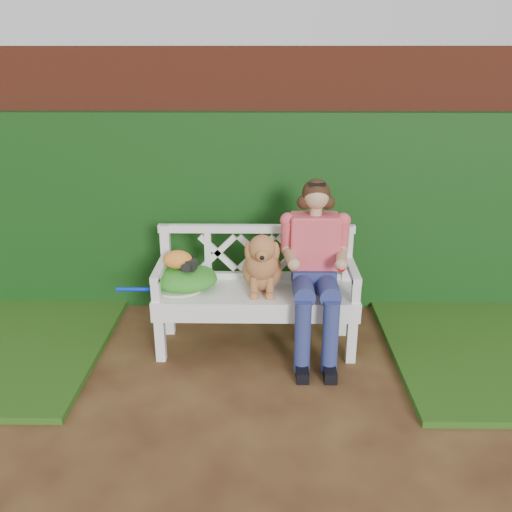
{
  "coord_description": "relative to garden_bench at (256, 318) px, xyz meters",
  "views": [
    {
      "loc": [
        0.13,
        -2.83,
        2.13
      ],
      "look_at": [
        0.07,
        0.88,
        0.75
      ],
      "focal_mm": 38.0,
      "sensor_mm": 36.0,
      "label": 1
    }
  ],
  "objects": [
    {
      "name": "garden_bench",
      "position": [
        0.0,
        0.0,
        0.0
      ],
      "size": [
        1.63,
        0.75,
        0.48
      ],
      "primitive_type": null,
      "rotation": [
        0.0,
        0.0,
        -0.1
      ],
      "color": "white",
      "rests_on": "ground"
    },
    {
      "name": "dog",
      "position": [
        0.04,
        -0.01,
        0.48
      ],
      "size": [
        0.37,
        0.47,
        0.48
      ],
      "primitive_type": null,
      "rotation": [
        0.0,
        0.0,
        -0.12
      ],
      "color": "#AD632E",
      "rests_on": "garden_bench"
    },
    {
      "name": "baseball_glove",
      "position": [
        -0.58,
        0.01,
        0.48
      ],
      "size": [
        0.26,
        0.23,
        0.14
      ],
      "primitive_type": "ellipsoid",
      "rotation": [
        0.0,
        0.0,
        0.43
      ],
      "color": "orange",
      "rests_on": "green_bag"
    },
    {
      "name": "brick_wall",
      "position": [
        -0.07,
        1.02,
        0.86
      ],
      "size": [
        10.0,
        0.3,
        2.2
      ],
      "primitive_type": "cube",
      "color": "maroon",
      "rests_on": "ground"
    },
    {
      "name": "green_bag",
      "position": [
        -0.54,
        0.02,
        0.32
      ],
      "size": [
        0.59,
        0.52,
        0.17
      ],
      "primitive_type": null,
      "rotation": [
        0.0,
        0.0,
        0.32
      ],
      "color": "#216A25",
      "rests_on": "garden_bench"
    },
    {
      "name": "ground",
      "position": [
        -0.07,
        -0.88,
        -0.24
      ],
      "size": [
        60.0,
        60.0,
        0.0
      ],
      "primitive_type": "plane",
      "color": "#371C11"
    },
    {
      "name": "camera_item",
      "position": [
        -0.5,
        -0.01,
        0.45
      ],
      "size": [
        0.13,
        0.12,
        0.08
      ],
      "primitive_type": "cube",
      "rotation": [
        0.0,
        0.0,
        -0.3
      ],
      "color": "black",
      "rests_on": "green_bag"
    },
    {
      "name": "ivy_hedge",
      "position": [
        -0.07,
        0.8,
        0.61
      ],
      "size": [
        10.0,
        0.18,
        1.7
      ],
      "primitive_type": "cube",
      "color": "#113A0D",
      "rests_on": "ground"
    },
    {
      "name": "seated_woman",
      "position": [
        0.43,
        -0.02,
        0.38
      ],
      "size": [
        0.55,
        0.72,
        1.25
      ],
      "primitive_type": null,
      "rotation": [
        0.0,
        0.0,
        -0.04
      ],
      "color": "#D5364C",
      "rests_on": "ground"
    },
    {
      "name": "tennis_racket",
      "position": [
        -0.61,
        -0.04,
        0.26
      ],
      "size": [
        0.7,
        0.37,
        0.03
      ],
      "primitive_type": null,
      "rotation": [
        0.0,
        0.0,
        -0.15
      ],
      "color": "silver",
      "rests_on": "garden_bench"
    }
  ]
}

